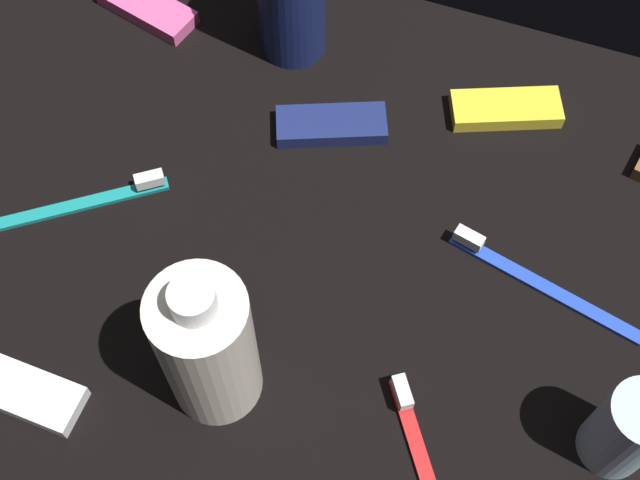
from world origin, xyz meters
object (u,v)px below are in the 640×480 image
snack_bar_pink (147,8)px  snack_bar_yellow (506,109)px  toothbrush_red (426,473)px  deodorant_stick (627,430)px  toothbrush_blue (533,278)px  snack_bar_navy (331,125)px  snack_bar_white (20,390)px  bodywash_bottle (208,348)px  toothbrush_teal (82,202)px

snack_bar_pink → snack_bar_yellow: bearing=14.3°
toothbrush_red → snack_bar_yellow: toothbrush_red is taller
deodorant_stick → snack_bar_pink: size_ratio=0.91×
deodorant_stick → toothbrush_blue: deodorant_stick is taller
snack_bar_navy → snack_bar_white: size_ratio=1.00×
bodywash_bottle → toothbrush_teal: bodywash_bottle is taller
bodywash_bottle → toothbrush_red: bearing=-4.5°
bodywash_bottle → snack_bar_navy: (0.23, 26.86, -7.05)cm
snack_bar_navy → snack_bar_pink: bearing=139.3°
snack_bar_navy → snack_bar_white: (-14.80, -33.11, 0.00)cm
toothbrush_red → snack_bar_yellow: (-2.70, 35.73, 0.14)cm
toothbrush_teal → toothbrush_red: 38.32cm
deodorant_stick → toothbrush_teal: 49.60cm
bodywash_bottle → deodorant_stick: bearing=10.3°
bodywash_bottle → snack_bar_white: (-14.57, -6.26, -7.05)cm
deodorant_stick → toothbrush_teal: bearing=173.4°
snack_bar_navy → snack_bar_yellow: 16.82cm
snack_bar_navy → toothbrush_red: bearing=-80.4°
deodorant_stick → toothbrush_teal: size_ratio=0.62×
snack_bar_pink → bodywash_bottle: bearing=-42.4°
toothbrush_red → snack_bar_white: 32.94cm
toothbrush_blue → snack_bar_white: toothbrush_blue is taller
toothbrush_red → toothbrush_blue: bearing=78.4°
toothbrush_red → snack_bar_white: (-32.58, -4.84, 0.14)cm
toothbrush_blue → snack_bar_navy: bearing=157.0°
toothbrush_red → snack_bar_navy: size_ratio=1.49×
toothbrush_red → toothbrush_teal: bearing=160.7°
toothbrush_blue → snack_bar_white: size_ratio=1.71×
toothbrush_teal → snack_bar_pink: (-4.34, 23.02, 0.14)cm
toothbrush_red → snack_bar_navy: toothbrush_red is taller
deodorant_stick → snack_bar_white: bearing=-165.4°
snack_bar_yellow → bodywash_bottle: bearing=-136.6°
snack_bar_navy → snack_bar_yellow: size_ratio=1.00×
toothbrush_blue → toothbrush_teal: 40.58cm
deodorant_stick → toothbrush_red: (-12.94, -7.02, -4.10)cm
bodywash_bottle → snack_bar_navy: 27.77cm
toothbrush_teal → snack_bar_white: toothbrush_teal is taller
toothbrush_blue → bodywash_bottle: bearing=-141.2°
snack_bar_white → bodywash_bottle: bearing=24.5°
toothbrush_red → snack_bar_pink: 54.00cm
deodorant_stick → snack_bar_navy: size_ratio=0.91×
deodorant_stick → snack_bar_navy: bearing=145.3°
toothbrush_teal → snack_bar_pink: toothbrush_teal is taller
toothbrush_teal → snack_bar_navy: size_ratio=1.46×
snack_bar_navy → snack_bar_pink: same height
snack_bar_pink → snack_bar_white: bearing=-64.7°
toothbrush_teal → snack_bar_navy: (18.38, 15.59, 0.14)cm
bodywash_bottle → toothbrush_red: bodywash_bottle is taller
snack_bar_navy → deodorant_stick: bearing=-57.3°
bodywash_bottle → snack_bar_yellow: (15.31, 34.31, -7.05)cm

